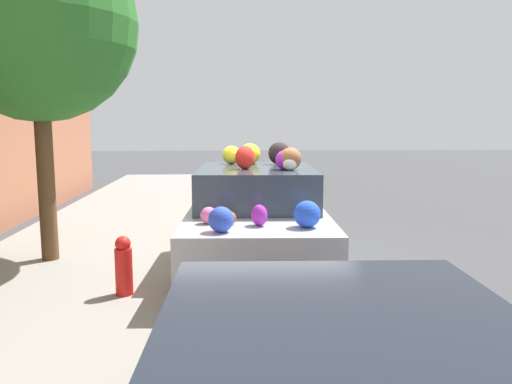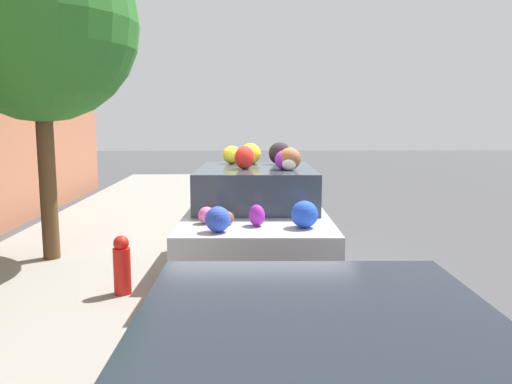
# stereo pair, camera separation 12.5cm
# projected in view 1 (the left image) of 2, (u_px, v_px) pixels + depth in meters

# --- Properties ---
(ground_plane) EXTENTS (60.00, 60.00, 0.00)m
(ground_plane) POSITION_uv_depth(u_px,v_px,m) (258.00, 266.00, 7.44)
(ground_plane) COLOR #424244
(sidewalk_curb) EXTENTS (24.00, 3.20, 0.13)m
(sidewalk_curb) POSITION_uv_depth(u_px,v_px,m) (74.00, 265.00, 7.28)
(sidewalk_curb) COLOR gray
(sidewalk_curb) RESTS_ON ground
(street_tree) EXTENTS (2.77, 2.77, 4.77)m
(street_tree) POSITION_uv_depth(u_px,v_px,m) (37.00, 23.00, 6.89)
(street_tree) COLOR brown
(street_tree) RESTS_ON sidewalk_curb
(fire_hydrant) EXTENTS (0.20, 0.20, 0.70)m
(fire_hydrant) POSITION_uv_depth(u_px,v_px,m) (124.00, 266.00, 5.81)
(fire_hydrant) COLOR red
(fire_hydrant) RESTS_ON sidewalk_curb
(art_car) EXTENTS (4.54, 2.00, 1.83)m
(art_car) POSITION_uv_depth(u_px,v_px,m) (256.00, 216.00, 7.28)
(art_car) COLOR #B7BABF
(art_car) RESTS_ON ground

